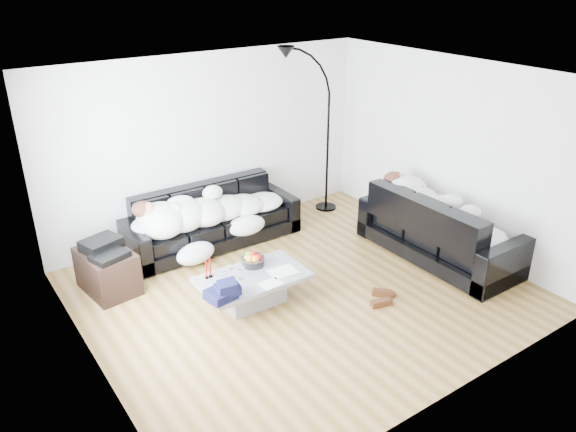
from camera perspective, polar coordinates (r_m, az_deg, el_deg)
ground at (r=6.97m, az=1.42°, el=-7.59°), size 5.00×5.00×0.00m
wall_back at (r=8.19m, az=-7.87°, el=7.21°), size 5.00×0.02×2.60m
wall_left at (r=5.42m, az=-20.36°, el=-3.49°), size 0.02×4.50×2.60m
wall_right at (r=8.03m, az=16.18°, el=6.10°), size 0.02×4.50×2.60m
ceiling at (r=6.01m, az=1.68°, el=13.91°), size 5.00×5.00×0.00m
sofa_back at (r=7.99m, az=-7.67°, el=-0.11°), size 2.47×0.86×0.81m
sofa_right at (r=7.82m, az=15.20°, el=-0.99°), size 0.96×2.24×0.91m
sleeper_back at (r=7.86m, az=-7.60°, el=1.25°), size 2.09×0.72×0.42m
sleeper_right at (r=7.73m, az=15.36°, el=0.36°), size 0.81×1.92×0.47m
teal_cushion at (r=8.08m, az=11.45°, el=2.34°), size 0.42×0.38×0.20m
coffee_table at (r=6.66m, az=-3.59°, el=-7.46°), size 1.28×0.76×0.37m
fruit_bowl at (r=6.74m, az=-3.57°, el=-4.35°), size 0.31×0.31×0.17m
wine_glass_a at (r=6.51m, az=-5.81°, el=-5.55°), size 0.09×0.09×0.17m
wine_glass_b at (r=6.41m, az=-6.44°, el=-6.23°), size 0.08×0.08×0.15m
wine_glass_c at (r=6.47m, az=-4.75°, el=-5.70°), size 0.09×0.09×0.18m
candle_left at (r=6.51m, az=-8.30°, el=-5.46°), size 0.04×0.04×0.22m
candle_right at (r=6.53m, az=-7.91°, el=-5.24°), size 0.06×0.06×0.24m
newspaper_a at (r=6.63m, az=-0.53°, el=-5.64°), size 0.34×0.27×0.01m
newspaper_b at (r=6.39m, az=-1.75°, el=-6.87°), size 0.27×0.21×0.01m
navy_jacket at (r=6.07m, az=-6.46°, el=-7.17°), size 0.36×0.31×0.17m
shoes at (r=6.84m, az=9.46°, el=-8.21°), size 0.49×0.44×0.09m
av_cabinet at (r=7.20m, az=-17.87°, el=-5.34°), size 0.62×0.83×0.53m
stereo at (r=7.05m, az=-18.21°, el=-3.02°), size 0.52×0.45×0.13m
floor_lamp at (r=8.85m, az=4.07°, el=7.73°), size 0.89×0.49×2.32m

